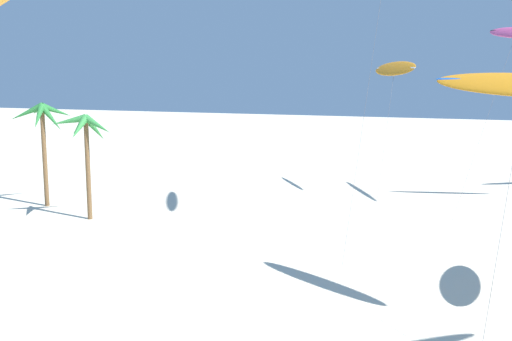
% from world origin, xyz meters
% --- Properties ---
extents(palm_tree_0, '(4.50, 4.64, 8.13)m').
position_xyz_m(palm_tree_0, '(-25.26, 44.01, 6.62)').
color(palm_tree_0, brown).
rests_on(palm_tree_0, ground).
extents(palm_tree_1, '(4.68, 4.21, 7.55)m').
position_xyz_m(palm_tree_1, '(-19.53, 41.35, 6.18)').
color(palm_tree_1, brown).
rests_on(palm_tree_1, ground).
extents(flying_kite_7, '(4.94, 12.35, 11.44)m').
position_xyz_m(flying_kite_7, '(-0.34, 57.78, 10.74)').
color(flying_kite_7, orange).
rests_on(flying_kite_7, ground).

